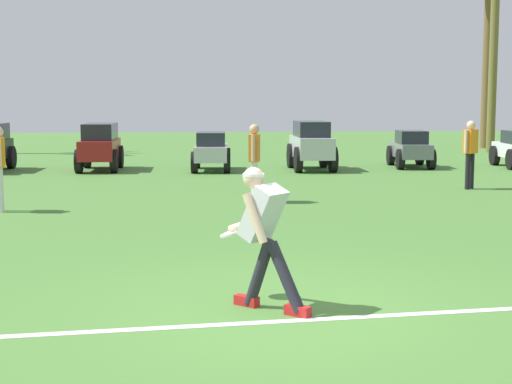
# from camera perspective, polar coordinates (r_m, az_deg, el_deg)

# --- Properties ---
(ground_plane) EXTENTS (80.00, 80.00, 0.00)m
(ground_plane) POSITION_cam_1_polar(r_m,az_deg,el_deg) (7.71, 2.15, -8.81)
(ground_plane) COLOR #477832
(field_line_paint) EXTENTS (26.78, 2.41, 0.01)m
(field_line_paint) POSITION_cam_1_polar(r_m,az_deg,el_deg) (7.45, 2.45, -9.34)
(field_line_paint) COLOR white
(field_line_paint) RESTS_ON ground_plane
(frisbee_thrower) EXTENTS (0.75, 0.96, 1.41)m
(frisbee_thrower) POSITION_cam_1_polar(r_m,az_deg,el_deg) (7.69, 0.56, -2.79)
(frisbee_thrower) COLOR #23232D
(frisbee_thrower) RESTS_ON ground_plane
(frisbee_in_flight) EXTENTS (0.31, 0.32, 0.11)m
(frisbee_in_flight) POSITION_cam_1_polar(r_m,az_deg,el_deg) (8.19, -1.70, -2.95)
(frisbee_in_flight) COLOR white
(teammate_midfield) EXTENTS (0.43, 0.37, 1.56)m
(teammate_midfield) POSITION_cam_1_polar(r_m,az_deg,el_deg) (18.49, 15.33, 3.11)
(teammate_midfield) COLOR black
(teammate_midfield) RESTS_ON ground_plane
(teammate_deep) EXTENTS (0.27, 0.50, 1.56)m
(teammate_deep) POSITION_cam_1_polar(r_m,az_deg,el_deg) (15.57, -0.12, 2.68)
(teammate_deep) COLOR silver
(teammate_deep) RESTS_ON ground_plane
(parked_car_slot_c) EXTENTS (1.21, 2.43, 1.34)m
(parked_car_slot_c) POSITION_cam_1_polar(r_m,az_deg,el_deg) (22.94, -11.28, 3.37)
(parked_car_slot_c) COLOR maroon
(parked_car_slot_c) RESTS_ON ground_plane
(parked_car_slot_d) EXTENTS (1.24, 2.26, 1.10)m
(parked_car_slot_d) POSITION_cam_1_polar(r_m,az_deg,el_deg) (22.39, -3.26, 3.00)
(parked_car_slot_d) COLOR #B7BABF
(parked_car_slot_d) RESTS_ON ground_plane
(parked_car_slot_e) EXTENTS (1.20, 2.37, 1.40)m
(parked_car_slot_e) POSITION_cam_1_polar(r_m,az_deg,el_deg) (22.63, 4.05, 3.49)
(parked_car_slot_e) COLOR #B7BABF
(parked_car_slot_e) RESTS_ON ground_plane
(parked_car_slot_f) EXTENTS (1.28, 2.28, 1.10)m
(parked_car_slot_f) POSITION_cam_1_polar(r_m,az_deg,el_deg) (23.90, 11.19, 3.13)
(parked_car_slot_f) COLOR slate
(parked_car_slot_f) RESTS_ON ground_plane
(palm_tree_left_of_centre) EXTENTS (3.44, 3.29, 7.35)m
(palm_tree_left_of_centre) POSITION_cam_1_polar(r_m,az_deg,el_deg) (31.14, 16.94, 10.79)
(palm_tree_left_of_centre) COLOR brown
(palm_tree_left_of_centre) RESTS_ON ground_plane
(palm_tree_right_of_centre) EXTENTS (3.50, 3.19, 7.26)m
(palm_tree_right_of_centre) POSITION_cam_1_polar(r_m,az_deg,el_deg) (33.74, 16.53, 10.04)
(palm_tree_right_of_centre) COLOR brown
(palm_tree_right_of_centre) RESTS_ON ground_plane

